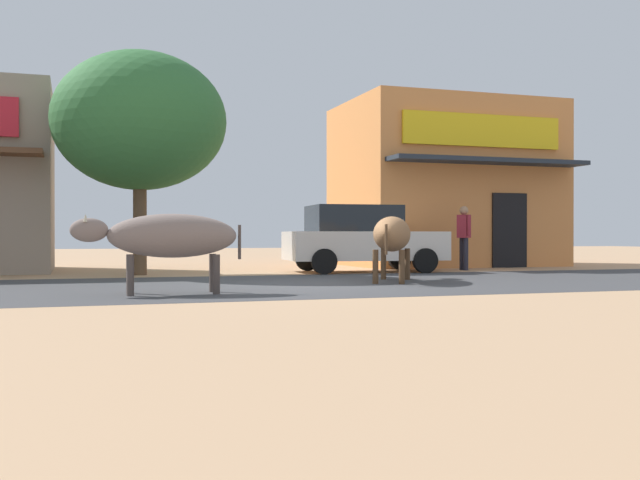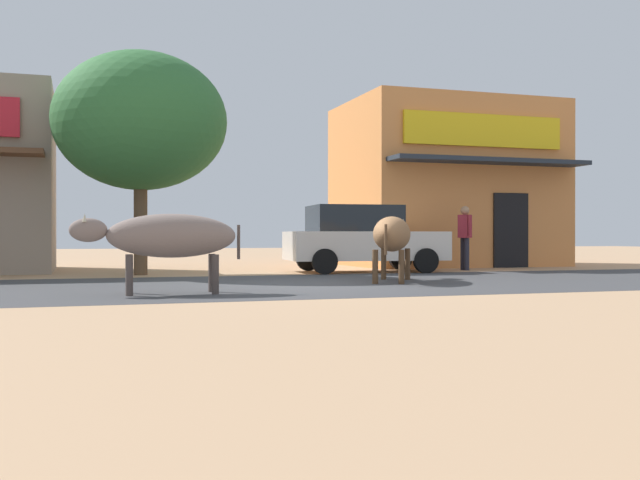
% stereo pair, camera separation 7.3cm
% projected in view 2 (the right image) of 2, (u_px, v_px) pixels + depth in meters
% --- Properties ---
extents(ground, '(80.00, 80.00, 0.00)m').
position_uv_depth(ground, '(313.00, 284.00, 13.84)').
color(ground, tan).
extents(asphalt_road, '(72.00, 6.39, 0.00)m').
position_uv_depth(asphalt_road, '(313.00, 284.00, 13.84)').
color(asphalt_road, '#3F4042').
rests_on(asphalt_road, ground).
extents(storefront_right_club, '(6.10, 5.34, 4.90)m').
position_uv_depth(storefront_right_club, '(446.00, 185.00, 22.86)').
color(storefront_right_club, '#E08B49').
rests_on(storefront_right_club, ground).
extents(roadside_tree, '(3.94, 3.94, 5.09)m').
position_uv_depth(roadside_tree, '(140.00, 122.00, 17.05)').
color(roadside_tree, brown).
rests_on(roadside_tree, ground).
extents(parked_hatchback_car, '(3.98, 2.27, 1.64)m').
position_uv_depth(parked_hatchback_car, '(362.00, 238.00, 18.46)').
color(parked_hatchback_car, silver).
rests_on(parked_hatchback_car, ground).
extents(cow_near_brown, '(2.58, 0.79, 1.24)m').
position_uv_depth(cow_near_brown, '(167.00, 237.00, 11.47)').
color(cow_near_brown, gray).
rests_on(cow_near_brown, ground).
extents(cow_far_dark, '(1.76, 2.62, 1.27)m').
position_uv_depth(cow_far_dark, '(392.00, 235.00, 14.59)').
color(cow_far_dark, '#926540').
rests_on(cow_far_dark, ground).
extents(pedestrian_by_shop, '(0.47, 0.61, 1.67)m').
position_uv_depth(pedestrian_by_shop, '(465.00, 233.00, 19.38)').
color(pedestrian_by_shop, '#262633').
rests_on(pedestrian_by_shop, ground).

